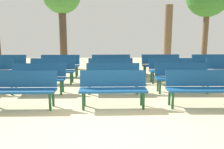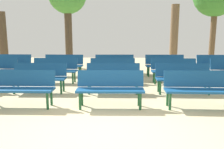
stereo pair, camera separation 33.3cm
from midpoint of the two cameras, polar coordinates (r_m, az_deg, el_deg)
ground_plane at (r=4.15m, az=-1.55°, el=-14.88°), size 25.62×25.62×0.00m
bench_r0_c1 at (r=5.89m, az=-22.97°, el=-2.88°), size 1.60×0.49×0.87m
bench_r0_c2 at (r=5.49m, az=-1.47°, el=-2.98°), size 1.61×0.51×0.87m
bench_r0_c3 at (r=5.87m, az=19.47°, el=-2.70°), size 1.61×0.51×0.87m
bench_r1_c1 at (r=7.16m, az=-19.15°, el=-0.43°), size 1.61×0.50×0.87m
bench_r1_c2 at (r=6.82m, az=-1.13°, el=-0.36°), size 1.60×0.49×0.87m
bench_r1_c3 at (r=7.14m, az=15.74°, el=-0.26°), size 1.61×0.50×0.87m
bench_r2_c1 at (r=8.45m, az=-15.77°, el=1.31°), size 1.61×0.52×0.87m
bench_r2_c2 at (r=8.18m, az=-1.50°, el=1.41°), size 1.61×0.51×0.87m
bench_r2_c3 at (r=8.47m, az=13.44°, el=1.44°), size 1.60×0.50×0.87m
bench_r3_c0 at (r=10.47m, az=-25.71°, el=2.34°), size 1.61×0.52×0.87m
bench_r3_c1 at (r=9.71m, az=-13.82°, el=2.52°), size 1.61×0.52×0.87m
bench_r3_c2 at (r=9.53m, az=-1.20°, el=2.68°), size 1.61×0.53×0.87m
bench_r3_c3 at (r=9.78m, az=11.16°, el=2.68°), size 1.61×0.52×0.87m
bench_r3_c4 at (r=10.43m, az=22.65°, el=2.54°), size 1.61×0.53×0.87m
tree_2 at (r=13.28m, az=13.00°, el=9.50°), size 0.43×0.43×3.29m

